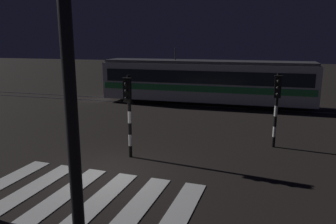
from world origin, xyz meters
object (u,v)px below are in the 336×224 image
Objects in this scene: traffic_light_corner_far_right at (277,99)px; tram at (205,81)px; street_lamp_near_kerb at (56,47)px; traffic_light_median_centre at (128,104)px.

tram is at bearing 117.09° from traffic_light_corner_far_right.
tram is (-4.58, 8.96, -0.46)m from traffic_light_corner_far_right.
traffic_light_corner_far_right is 10.07m from tram.
tram is (-1.34, 20.08, -2.92)m from street_lamp_near_kerb.
traffic_light_corner_far_right is at bearing -62.91° from tram.
street_lamp_near_kerb is at bearing -86.17° from tram.
tram is (1.15, 11.89, -0.49)m from traffic_light_median_centre.
traffic_light_corner_far_right is 0.45× the size of street_lamp_near_kerb.
street_lamp_near_kerb is (2.49, -8.18, 2.43)m from traffic_light_median_centre.
traffic_light_corner_far_right is 0.22× the size of tram.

